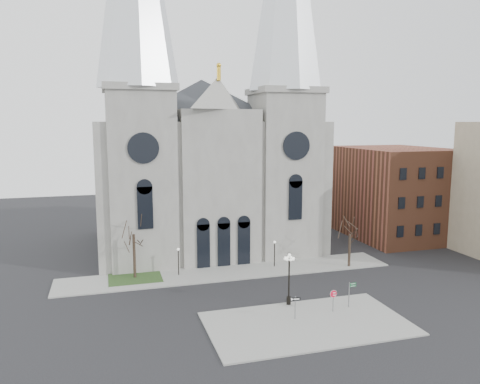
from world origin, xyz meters
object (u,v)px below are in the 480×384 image
object	(u,v)px
one_way_sign	(295,304)
stop_sign	(333,296)
globe_lamp	(289,273)
street_name_sign	(350,293)

from	to	relation	value
one_way_sign	stop_sign	bearing A→B (deg)	15.70
globe_lamp	street_name_sign	xyz separation A→B (m)	(5.42, -2.28, -1.79)
street_name_sign	globe_lamp	bearing A→B (deg)	153.31
stop_sign	globe_lamp	size ratio (longest dim) A/B	0.41
stop_sign	one_way_sign	bearing A→B (deg)	-154.70
globe_lamp	one_way_sign	distance (m)	3.90
globe_lamp	street_name_sign	bearing A→B (deg)	-22.82
stop_sign	globe_lamp	distance (m)	4.72
globe_lamp	street_name_sign	world-z (taller)	globe_lamp
globe_lamp	one_way_sign	size ratio (longest dim) A/B	2.40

